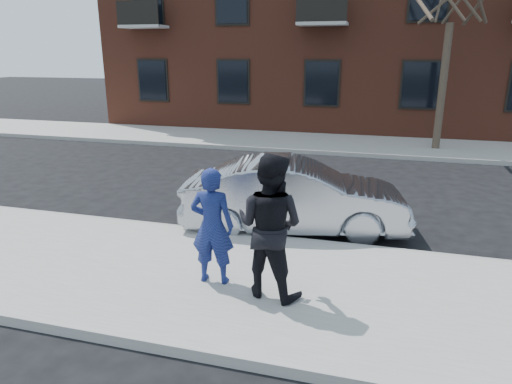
% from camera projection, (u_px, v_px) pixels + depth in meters
% --- Properties ---
extents(ground, '(100.00, 100.00, 0.00)m').
position_uv_depth(ground, '(200.00, 275.00, 7.29)').
color(ground, black).
rests_on(ground, ground).
extents(near_sidewalk, '(50.00, 3.50, 0.15)m').
position_uv_depth(near_sidewalk, '(194.00, 278.00, 7.04)').
color(near_sidewalk, gray).
rests_on(near_sidewalk, ground).
extents(near_curb, '(50.00, 0.10, 0.15)m').
position_uv_depth(near_curb, '(231.00, 235.00, 8.69)').
color(near_curb, '#999691').
rests_on(near_curb, ground).
extents(far_sidewalk, '(50.00, 3.50, 0.15)m').
position_uv_depth(far_sidewalk, '(311.00, 142.00, 17.63)').
color(far_sidewalk, gray).
rests_on(far_sidewalk, ground).
extents(far_curb, '(50.00, 0.10, 0.15)m').
position_uv_depth(far_curb, '(303.00, 152.00, 15.97)').
color(far_curb, '#999691').
rests_on(far_curb, ground).
extents(silver_sedan, '(4.55, 2.28, 1.43)m').
position_uv_depth(silver_sedan, '(295.00, 196.00, 8.92)').
color(silver_sedan, '#999BA3').
rests_on(silver_sedan, ground).
extents(man_hoodie, '(0.66, 0.51, 1.74)m').
position_uv_depth(man_hoodie, '(212.00, 226.00, 6.55)').
color(man_hoodie, navy).
rests_on(man_hoodie, near_sidewalk).
extents(man_peacoat, '(1.13, 0.97, 2.02)m').
position_uv_depth(man_peacoat, '(270.00, 226.00, 6.18)').
color(man_peacoat, black).
rests_on(man_peacoat, near_sidewalk).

